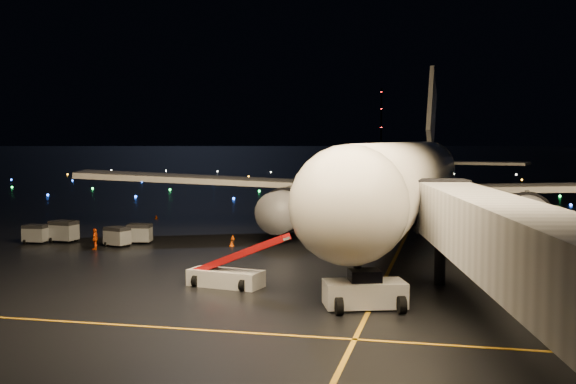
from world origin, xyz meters
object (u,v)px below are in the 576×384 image
object	(u,v)px
pushback_tug	(365,289)
baggage_cart_0	(139,234)
baggage_cart_3	(64,232)
airliner	(410,138)
baggage_cart_2	(35,234)
baggage_cart_1	(117,237)
crew_c	(95,239)
belt_loader	(226,260)

from	to	relation	value
pushback_tug	baggage_cart_0	size ratio (longest dim) A/B	2.16
baggage_cart_3	baggage_cart_0	bearing A→B (deg)	12.53
airliner	baggage_cart_2	world-z (taller)	airliner
baggage_cart_1	baggage_cart_3	world-z (taller)	baggage_cart_3
baggage_cart_2	airliner	bearing A→B (deg)	17.76
crew_c	baggage_cart_2	bearing A→B (deg)	-116.65
airliner	pushback_tug	bearing A→B (deg)	-88.55
airliner	belt_loader	xyz separation A→B (m)	(-9.61, -26.25, -7.49)
pushback_tug	baggage_cart_2	size ratio (longest dim) A/B	2.25
airliner	baggage_cart_2	xyz separation A→B (m)	(-31.41, -12.36, -8.31)
airliner	pushback_tug	world-z (taller)	airliner
belt_loader	baggage_cart_3	distance (m)	24.90
belt_loader	baggage_cart_2	bearing A→B (deg)	158.71
pushback_tug	baggage_cart_3	world-z (taller)	pushback_tug
airliner	baggage_cart_2	distance (m)	34.76
belt_loader	baggage_cart_2	xyz separation A→B (m)	(-21.81, 13.89, -0.82)
crew_c	baggage_cart_3	bearing A→B (deg)	-134.12
belt_loader	baggage_cart_1	bearing A→B (deg)	146.75
belt_loader	baggage_cart_1	size ratio (longest dim) A/B	3.46
baggage_cart_3	belt_loader	bearing A→B (deg)	-31.07
pushback_tug	crew_c	size ratio (longest dim) A/B	2.44
baggage_cart_1	baggage_cart_2	world-z (taller)	baggage_cart_1
baggage_cart_0	baggage_cart_2	distance (m)	9.07
pushback_tug	crew_c	xyz separation A→B (m)	(-24.01, 15.45, -0.14)
airliner	belt_loader	world-z (taller)	airliner
baggage_cart_1	baggage_cart_3	bearing A→B (deg)	-175.27
belt_loader	baggage_cart_3	xyz separation A→B (m)	(-19.79, 15.10, -0.69)
airliner	crew_c	world-z (taller)	airliner
baggage_cart_0	baggage_cart_1	bearing A→B (deg)	-126.34
baggage_cart_0	baggage_cart_2	world-z (taller)	baggage_cart_0
belt_loader	airliner	bearing A→B (deg)	81.10
belt_loader	baggage_cart_0	world-z (taller)	belt_loader
belt_loader	baggage_cart_2	distance (m)	25.87
airliner	baggage_cart_3	world-z (taller)	airliner
baggage_cart_0	baggage_cart_2	bearing A→B (deg)	-176.29
airliner	baggage_cart_3	xyz separation A→B (m)	(-29.40, -11.15, -8.18)
pushback_tug	baggage_cart_0	xyz separation A→B (m)	(-21.96, 19.56, -0.18)
airliner	baggage_cart_2	size ratio (longest dim) A/B	33.57
baggage_cart_2	baggage_cart_1	bearing A→B (deg)	-4.60
belt_loader	baggage_cart_2	world-z (taller)	belt_loader
airliner	baggage_cart_0	size ratio (longest dim) A/B	32.24
airliner	baggage_cart_0	xyz separation A→B (m)	(-22.55, -10.40, -8.27)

